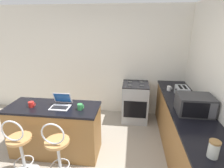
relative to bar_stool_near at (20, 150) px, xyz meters
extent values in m
cube|color=silver|center=(0.81, 2.21, 0.84)|extent=(12.00, 0.06, 2.60)
cube|color=olive|center=(0.28, 0.56, -0.03)|extent=(1.50, 0.58, 0.86)
cube|color=black|center=(0.28, 0.56, 0.42)|extent=(1.53, 0.61, 0.03)
cube|color=olive|center=(2.50, 0.75, -0.03)|extent=(0.61, 2.87, 0.86)
cube|color=black|center=(2.50, 0.75, 0.42)|extent=(0.64, 2.90, 0.03)
cylinder|color=silver|center=(0.00, 0.02, -0.14)|extent=(0.04, 0.04, 0.62)
torus|color=silver|center=(0.00, 0.02, -0.24)|extent=(0.28, 0.28, 0.02)
cylinder|color=#B7844C|center=(0.00, 0.02, 0.18)|extent=(0.34, 0.34, 0.04)
torus|color=silver|center=(0.00, -0.08, 0.37)|extent=(0.32, 0.02, 0.32)
cylinder|color=silver|center=(0.57, 0.02, -0.14)|extent=(0.04, 0.04, 0.62)
torus|color=silver|center=(0.57, 0.02, -0.24)|extent=(0.28, 0.28, 0.02)
cylinder|color=#B7844C|center=(0.57, 0.02, 0.18)|extent=(0.34, 0.34, 0.04)
torus|color=silver|center=(0.57, -0.08, 0.37)|extent=(0.32, 0.02, 0.32)
cube|color=silver|center=(0.42, 0.53, 0.44)|extent=(0.31, 0.23, 0.01)
cube|color=black|center=(0.42, 0.51, 0.45)|extent=(0.26, 0.12, 0.00)
cube|color=silver|center=(0.42, 0.66, 0.55)|extent=(0.31, 0.09, 0.20)
cube|color=#19478C|center=(0.42, 0.65, 0.56)|extent=(0.27, 0.07, 0.17)
cube|color=#2D2D30|center=(2.52, 0.60, 0.58)|extent=(0.51, 0.38, 0.29)
cube|color=black|center=(2.47, 0.41, 0.58)|extent=(0.35, 0.01, 0.23)
cube|color=#4C4C51|center=(2.70, 0.41, 0.58)|extent=(0.10, 0.01, 0.23)
cube|color=#9EA3A8|center=(2.51, 1.29, 0.52)|extent=(0.21, 0.31, 0.17)
cube|color=black|center=(2.47, 1.29, 0.61)|extent=(0.05, 0.22, 0.00)
cube|color=black|center=(2.55, 1.29, 0.61)|extent=(0.05, 0.22, 0.00)
cube|color=black|center=(2.39, 1.29, 0.56)|extent=(0.02, 0.02, 0.02)
cube|color=#9EA3A8|center=(1.66, 1.86, -0.02)|extent=(0.58, 0.60, 0.88)
cube|color=black|center=(1.66, 1.56, -0.06)|extent=(0.50, 0.01, 0.39)
cube|color=black|center=(1.66, 1.86, 0.43)|extent=(0.58, 0.60, 0.02)
cylinder|color=black|center=(1.52, 1.74, 0.44)|extent=(0.11, 0.11, 0.01)
cylinder|color=black|center=(1.79, 1.74, 0.44)|extent=(0.11, 0.11, 0.01)
cylinder|color=black|center=(1.52, 1.98, 0.44)|extent=(0.11, 0.11, 0.01)
cylinder|color=black|center=(1.79, 1.98, 0.44)|extent=(0.11, 0.11, 0.01)
cylinder|color=silver|center=(2.41, -0.34, 0.52)|extent=(0.11, 0.11, 0.17)
cylinder|color=olive|center=(2.41, -0.34, 0.62)|extent=(0.11, 0.11, 0.02)
cylinder|color=red|center=(-0.05, 0.50, 0.48)|extent=(0.09, 0.09, 0.09)
torus|color=red|center=(0.00, 0.50, 0.49)|extent=(0.01, 0.06, 0.06)
cylinder|color=white|center=(2.32, 1.53, 0.48)|extent=(0.08, 0.08, 0.09)
torus|color=white|center=(2.37, 1.53, 0.49)|extent=(0.01, 0.06, 0.06)
cylinder|color=#338447|center=(0.77, 0.51, 0.48)|extent=(0.08, 0.08, 0.09)
torus|color=#338447|center=(0.82, 0.51, 0.49)|extent=(0.01, 0.06, 0.06)
camera|label=1|loc=(1.57, -1.90, 1.73)|focal=28.00mm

